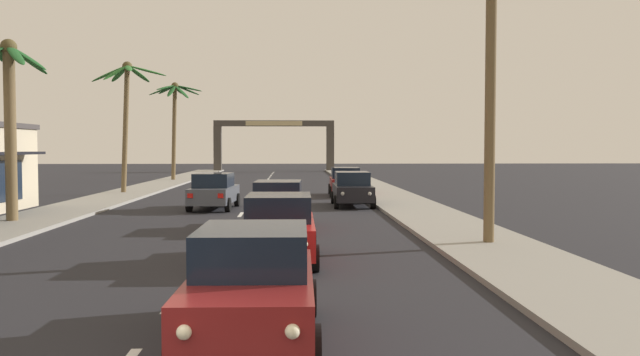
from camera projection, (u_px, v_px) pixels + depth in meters
sidewalk_right at (430, 217)px, 26.81m from camera, size 3.20×110.00×0.14m
sidewalk_left at (39, 218)px, 26.17m from camera, size 3.20×110.00×0.14m
lane_markings at (249, 217)px, 27.21m from camera, size 4.28×89.57×0.01m
sedan_lead_at_stop_bar at (253, 284)px, 9.78m from camera, size 1.99×4.47×1.68m
sedan_third_in_queue at (279, 228)px, 16.64m from camera, size 1.98×4.46×1.68m
sedan_fifth_in_queue at (278, 204)px, 23.49m from camera, size 2.08×4.50×1.68m
sedan_oncoming_far at (214, 191)px, 30.74m from camera, size 2.15×4.53×1.68m
sedan_parked_nearest_kerb at (345, 181)px, 39.31m from camera, size 2.04×4.49×1.68m
sedan_parked_mid_kerb at (352, 189)px, 32.36m from camera, size 1.98×4.46×1.68m
palm_left_second at (10, 103)px, 24.57m from camera, size 3.05×2.89×6.88m
palm_left_third at (126, 96)px, 40.21m from camera, size 4.63×4.54×8.09m
palm_left_farthest at (175, 108)px, 55.90m from camera, size 4.47×4.36×8.36m
town_gateway_arch at (274, 138)px, 79.25m from camera, size 14.38×0.90×6.09m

